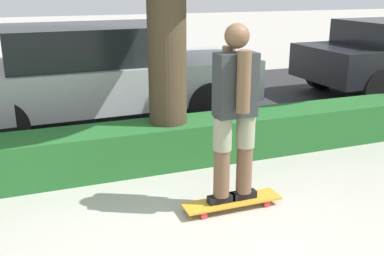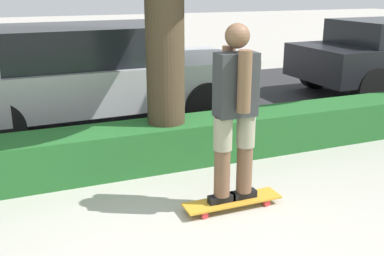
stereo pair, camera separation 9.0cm
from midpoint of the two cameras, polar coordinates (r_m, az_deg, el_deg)
name	(u,v)px [view 2 (the right image)]	position (r m, az deg, el deg)	size (l,w,h in m)	color
ground_plane	(197,232)	(4.03, -0.05, -13.11)	(60.00, 60.00, 0.00)	#ADA89E
street_asphalt	(102,112)	(7.80, -11.68, 2.01)	(18.50, 5.00, 0.01)	#2D2D30
hedge_row	(144,146)	(5.30, -6.54, -2.35)	(18.50, 0.60, 0.52)	#236028
skateboard	(232,201)	(4.41, 4.56, -9.24)	(0.97, 0.24, 0.09)	gold
skater_person	(235,111)	(4.08, 4.86, 2.19)	(0.50, 0.43, 1.67)	black
parked_car_middle	(94,73)	(6.99, -12.70, 6.85)	(4.69, 2.03, 1.51)	#B7B7BC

